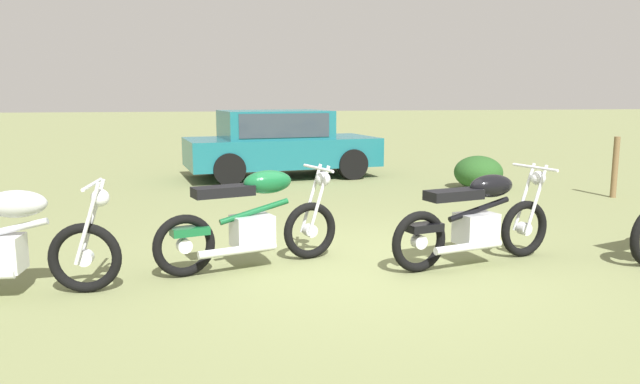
{
  "coord_description": "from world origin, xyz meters",
  "views": [
    {
      "loc": [
        -1.7,
        -5.73,
        1.75
      ],
      "look_at": [
        -0.37,
        0.64,
        0.69
      ],
      "focal_mm": 33.38,
      "sensor_mm": 36.0,
      "label": 1
    }
  ],
  "objects_px": {
    "fence_post_wooden": "(615,167)",
    "shrub_low": "(478,172)",
    "motorcycle_black": "(477,219)",
    "motorcycle_green": "(253,220)",
    "car_teal": "(278,140)"
  },
  "relations": [
    {
      "from": "car_teal",
      "to": "motorcycle_green",
      "type": "bearing_deg",
      "value": -107.51
    },
    {
      "from": "motorcycle_black",
      "to": "fence_post_wooden",
      "type": "height_order",
      "value": "fence_post_wooden"
    },
    {
      "from": "motorcycle_green",
      "to": "motorcycle_black",
      "type": "distance_m",
      "value": 2.33
    },
    {
      "from": "motorcycle_black",
      "to": "fence_post_wooden",
      "type": "relative_size",
      "value": 1.87
    },
    {
      "from": "fence_post_wooden",
      "to": "shrub_low",
      "type": "bearing_deg",
      "value": 143.06
    },
    {
      "from": "fence_post_wooden",
      "to": "shrub_low",
      "type": "xyz_separation_m",
      "value": [
        -1.84,
        1.39,
        -0.21
      ]
    },
    {
      "from": "motorcycle_black",
      "to": "shrub_low",
      "type": "height_order",
      "value": "motorcycle_black"
    },
    {
      "from": "motorcycle_black",
      "to": "fence_post_wooden",
      "type": "xyz_separation_m",
      "value": [
        4.21,
        3.3,
        0.05
      ]
    },
    {
      "from": "motorcycle_green",
      "to": "fence_post_wooden",
      "type": "distance_m",
      "value": 7.14
    },
    {
      "from": "car_teal",
      "to": "fence_post_wooden",
      "type": "relative_size",
      "value": 4.0
    },
    {
      "from": "car_teal",
      "to": "fence_post_wooden",
      "type": "distance_m",
      "value": 6.52
    },
    {
      "from": "motorcycle_black",
      "to": "car_teal",
      "type": "height_order",
      "value": "car_teal"
    },
    {
      "from": "motorcycle_green",
      "to": "fence_post_wooden",
      "type": "height_order",
      "value": "fence_post_wooden"
    },
    {
      "from": "car_teal",
      "to": "shrub_low",
      "type": "bearing_deg",
      "value": -41.88
    },
    {
      "from": "shrub_low",
      "to": "motorcycle_black",
      "type": "bearing_deg",
      "value": -116.75
    }
  ]
}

